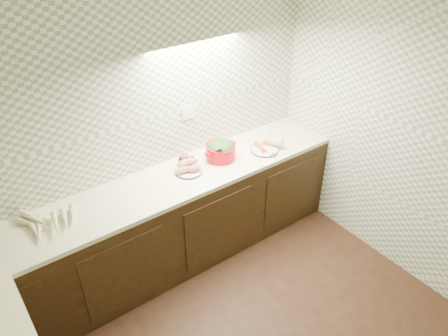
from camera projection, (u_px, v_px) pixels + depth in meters
room at (283, 213)px, 2.21m from camera, size 3.60×3.60×2.60m
counter at (129, 333)px, 2.98m from camera, size 3.60×3.60×0.90m
parsnip_pile at (56, 217)px, 3.25m from camera, size 0.48×0.40×0.08m
sweet_potato_plate at (188, 168)px, 3.80m from camera, size 0.25×0.24×0.11m
onion_bowl at (186, 160)px, 3.90m from camera, size 0.15×0.15×0.11m
dutch_oven at (221, 150)px, 3.96m from camera, size 0.34×0.30×0.19m
veg_plate at (266, 144)px, 4.14m from camera, size 0.33×0.34×0.12m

